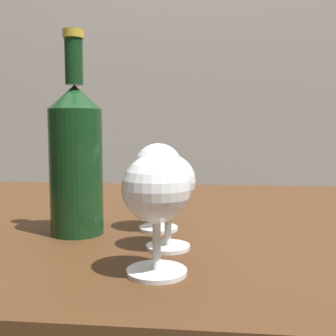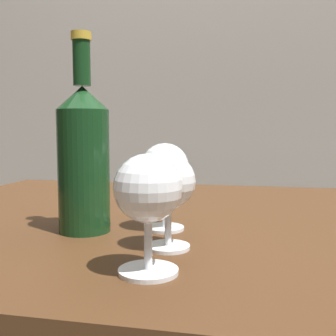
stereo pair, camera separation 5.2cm
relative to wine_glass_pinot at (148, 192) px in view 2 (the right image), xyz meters
The scene contains 6 objects.
back_wall 1.56m from the wine_glass_pinot, 89.43° to the left, with size 5.00×0.08×2.60m, color gray.
dining_table 0.35m from the wine_glass_pinot, 87.10° to the left, with size 1.16×0.83×0.73m.
wine_glass_pinot is the anchor object (origin of this frame).
wine_glass_merlot 0.09m from the wine_glass_pinot, 88.36° to the left, with size 0.07×0.07×0.12m.
wine_glass_rose 0.19m from the wine_glass_pinot, 96.73° to the left, with size 0.07×0.07×0.13m.
wine_bottle 0.21m from the wine_glass_pinot, 131.94° to the left, with size 0.08×0.08×0.30m.
Camera 2 is at (0.09, -0.71, 0.89)m, focal length 43.47 mm.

